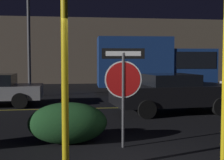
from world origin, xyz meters
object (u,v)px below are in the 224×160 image
object	(u,v)px
passing_car_3	(172,93)
delivery_truck	(155,64)
yellow_pole_left	(65,81)
hedge_bush_2	(68,123)
street_lamp	(28,8)
stop_sign	(123,78)

from	to	relation	value
passing_car_3	delivery_truck	distance (m)	6.57
yellow_pole_left	delivery_truck	size ratio (longest dim) A/B	0.47
hedge_bush_2	street_lamp	size ratio (longest dim) A/B	0.27
stop_sign	yellow_pole_left	bearing A→B (deg)	-126.57
street_lamp	hedge_bush_2	bearing A→B (deg)	-78.11
stop_sign	street_lamp	xyz separation A→B (m)	(-3.14, 9.83, 3.00)
stop_sign	street_lamp	bearing A→B (deg)	111.01
passing_car_3	street_lamp	size ratio (longest dim) A/B	0.68
yellow_pole_left	hedge_bush_2	bearing A→B (deg)	89.19
stop_sign	delivery_truck	world-z (taller)	delivery_truck
stop_sign	hedge_bush_2	size ratio (longest dim) A/B	1.20
hedge_bush_2	delivery_truck	distance (m)	11.21
passing_car_3	street_lamp	distance (m)	8.85
stop_sign	delivery_truck	bearing A→B (deg)	74.18
stop_sign	delivery_truck	size ratio (longest dim) A/B	0.32
stop_sign	street_lamp	world-z (taller)	street_lamp
hedge_bush_2	street_lamp	xyz separation A→B (m)	(-1.98, 9.39, 4.01)
yellow_pole_left	street_lamp	size ratio (longest dim) A/B	0.47
street_lamp	passing_car_3	bearing A→B (deg)	-45.66
hedge_bush_2	street_lamp	distance (m)	10.40
passing_car_3	delivery_truck	xyz separation A→B (m)	(1.18, 6.39, 0.93)
delivery_truck	street_lamp	xyz separation A→B (m)	(-6.78, -0.67, 2.83)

